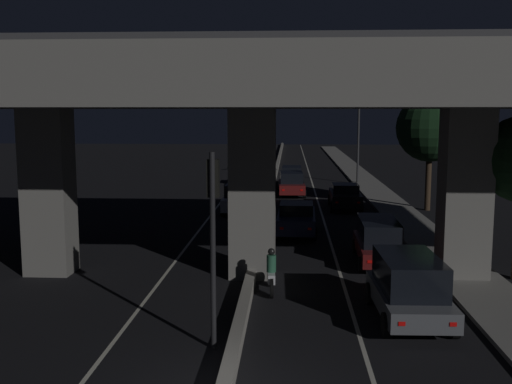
% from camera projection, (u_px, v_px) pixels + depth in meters
% --- Properties ---
extents(lane_line_left_inner, '(0.12, 126.00, 0.00)m').
position_uv_depth(lane_line_left_inner, '(231.00, 188.00, 47.64)').
color(lane_line_left_inner, beige).
rests_on(lane_line_left_inner, ground_plane).
extents(lane_line_right_inner, '(0.12, 126.00, 0.00)m').
position_uv_depth(lane_line_right_inner, '(314.00, 189.00, 47.27)').
color(lane_line_right_inner, beige).
rests_on(lane_line_right_inner, ground_plane).
extents(median_divider, '(0.34, 126.00, 0.40)m').
position_uv_depth(median_divider, '(272.00, 186.00, 47.43)').
color(median_divider, gray).
rests_on(median_divider, ground_plane).
extents(sidewalk_right, '(2.38, 126.00, 0.15)m').
position_uv_depth(sidewalk_right, '(387.00, 202.00, 40.08)').
color(sidewalk_right, gray).
rests_on(sidewalk_right, ground_plane).
extents(elevated_overpass, '(35.34, 11.50, 8.88)m').
position_uv_depth(elevated_overpass, '(245.00, 91.00, 21.42)').
color(elevated_overpass, slate).
rests_on(elevated_overpass, ground_plane).
extents(traffic_light_left_of_median, '(0.30, 0.49, 5.08)m').
position_uv_depth(traffic_light_left_of_median, '(213.00, 216.00, 15.10)').
color(traffic_light_left_of_median, black).
rests_on(traffic_light_left_of_median, ground_plane).
extents(street_lamp, '(2.56, 0.32, 7.21)m').
position_uv_depth(street_lamp, '(354.00, 132.00, 50.20)').
color(street_lamp, '#2D2D30').
rests_on(street_lamp, ground_plane).
extents(car_grey_lead, '(2.12, 4.38, 1.88)m').
position_uv_depth(car_grey_lead, '(409.00, 286.00, 17.52)').
color(car_grey_lead, '#515459').
rests_on(car_grey_lead, ground_plane).
extents(car_dark_red_second, '(1.93, 4.73, 1.74)m').
position_uv_depth(car_dark_red_second, '(378.00, 240.00, 24.20)').
color(car_dark_red_second, '#591414').
rests_on(car_dark_red_second, ground_plane).
extents(car_dark_blue_third, '(2.10, 4.69, 1.58)m').
position_uv_depth(car_dark_blue_third, '(296.00, 218.00, 29.82)').
color(car_dark_blue_third, '#141938').
rests_on(car_dark_blue_third, ground_plane).
extents(car_black_fourth, '(2.03, 4.54, 1.59)m').
position_uv_depth(car_black_fourth, '(345.00, 196.00, 37.50)').
color(car_black_fourth, black).
rests_on(car_black_fourth, ground_plane).
extents(car_dark_red_fifth, '(2.09, 4.30, 1.72)m').
position_uv_depth(car_dark_red_fifth, '(291.00, 184.00, 43.48)').
color(car_dark_red_fifth, '#591414').
rests_on(car_dark_red_fifth, ground_plane).
extents(car_grey_sixth, '(1.95, 4.21, 1.62)m').
position_uv_depth(car_grey_sixth, '(292.00, 176.00, 49.01)').
color(car_grey_sixth, '#515459').
rests_on(car_grey_sixth, ground_plane).
extents(car_white_lead_oncoming, '(1.96, 4.36, 1.76)m').
position_uv_depth(car_white_lead_oncoming, '(239.00, 198.00, 36.24)').
color(car_white_lead_oncoming, silver).
rests_on(car_white_lead_oncoming, ground_plane).
extents(car_grey_second_oncoming, '(1.98, 4.47, 1.39)m').
position_uv_depth(car_grey_second_oncoming, '(251.00, 176.00, 49.73)').
color(car_grey_second_oncoming, '#515459').
rests_on(car_grey_second_oncoming, ground_plane).
extents(car_silver_third_oncoming, '(2.05, 4.02, 2.00)m').
position_uv_depth(car_silver_third_oncoming, '(261.00, 160.00, 62.16)').
color(car_silver_third_oncoming, gray).
rests_on(car_silver_third_oncoming, ground_plane).
extents(car_white_fourth_oncoming, '(1.84, 4.48, 1.52)m').
position_uv_depth(car_white_fourth_oncoming, '(265.00, 154.00, 75.69)').
color(car_white_fourth_oncoming, silver).
rests_on(car_white_fourth_oncoming, ground_plane).
extents(motorcycle_white_filtering_near, '(0.34, 1.98, 1.52)m').
position_uv_depth(motorcycle_white_filtering_near, '(271.00, 274.00, 20.21)').
color(motorcycle_white_filtering_near, black).
rests_on(motorcycle_white_filtering_near, ground_plane).
extents(pedestrian_on_sidewalk, '(0.30, 0.30, 1.57)m').
position_uv_depth(pedestrian_on_sidewalk, '(453.00, 253.00, 21.94)').
color(pedestrian_on_sidewalk, black).
rests_on(pedestrian_on_sidewalk, sidewalk_right).
extents(roadside_tree_kerbside_mid, '(4.13, 4.13, 7.15)m').
position_uv_depth(roadside_tree_kerbside_mid, '(430.00, 128.00, 36.43)').
color(roadside_tree_kerbside_mid, '#38281C').
rests_on(roadside_tree_kerbside_mid, ground_plane).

